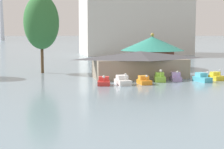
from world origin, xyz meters
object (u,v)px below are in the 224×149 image
at_px(pedal_boat_red, 104,82).
at_px(pedal_boat_white, 123,81).
at_px(pedal_boat_cyan, 202,78).
at_px(boathouse, 140,64).
at_px(background_building_block, 134,24).
at_px(green_roof_pavilion, 152,50).
at_px(pedal_boat_yellow, 216,77).
at_px(pedal_boat_orange, 144,81).
at_px(pedal_boat_lavender, 176,77).
at_px(shoreline_tree_mid, 41,22).
at_px(pedal_boat_lime, 160,78).

xyz_separation_m(pedal_boat_red, pedal_boat_white, (2.67, -0.05, 0.05)).
height_order(pedal_boat_cyan, boathouse, boathouse).
relative_size(pedal_boat_red, pedal_boat_white, 0.84).
height_order(pedal_boat_cyan, background_building_block, background_building_block).
distance_m(pedal_boat_white, green_roof_pavilion, 23.17).
distance_m(pedal_boat_white, pedal_boat_cyan, 12.15).
xyz_separation_m(pedal_boat_yellow, green_roof_pavilion, (-3.72, 18.52, 3.30)).
distance_m(pedal_boat_orange, pedal_boat_yellow, 12.13).
relative_size(pedal_boat_yellow, background_building_block, 0.07).
bearing_deg(pedal_boat_orange, boathouse, 166.79).
bearing_deg(pedal_boat_yellow, boathouse, -120.56).
bearing_deg(green_roof_pavilion, pedal_boat_lavender, -97.99).
relative_size(pedal_boat_yellow, shoreline_tree_mid, 0.17).
bearing_deg(green_roof_pavilion, boathouse, -116.68).
relative_size(pedal_boat_white, pedal_boat_orange, 1.23).
bearing_deg(pedal_boat_red, pedal_boat_white, 100.99).
bearing_deg(pedal_boat_cyan, pedal_boat_lime, -112.46).
height_order(pedal_boat_orange, green_roof_pavilion, green_roof_pavilion).
bearing_deg(pedal_boat_lavender, pedal_boat_lime, -65.91).
bearing_deg(pedal_boat_white, boathouse, 141.62).
xyz_separation_m(pedal_boat_white, pedal_boat_yellow, (15.06, 1.41, -0.01)).
xyz_separation_m(pedal_boat_red, pedal_boat_lime, (8.73, 1.52, 0.10)).
xyz_separation_m(pedal_boat_cyan, background_building_block, (9.86, 67.79, 9.52)).
relative_size(pedal_boat_yellow, boathouse, 0.15).
distance_m(pedal_boat_white, background_building_block, 72.14).
bearing_deg(shoreline_tree_mid, background_building_block, 57.66).
height_order(pedal_boat_yellow, background_building_block, background_building_block).
bearing_deg(green_roof_pavilion, shoreline_tree_mid, -171.93).
bearing_deg(pedal_boat_white, green_roof_pavilion, 147.35).
distance_m(pedal_boat_cyan, background_building_block, 69.17).
xyz_separation_m(pedal_boat_lime, background_building_block, (15.96, 66.47, 9.48)).
bearing_deg(green_roof_pavilion, pedal_boat_white, -119.65).
xyz_separation_m(pedal_boat_orange, shoreline_tree_mid, (-13.44, 17.08, 8.55)).
distance_m(pedal_boat_red, pedal_boat_cyan, 14.82).
distance_m(boathouse, shoreline_tree_mid, 19.45).
relative_size(pedal_boat_red, background_building_block, 0.07).
bearing_deg(pedal_boat_cyan, shoreline_tree_mid, -136.55).
xyz_separation_m(pedal_boat_orange, pedal_boat_lavender, (5.80, 2.33, 0.04)).
relative_size(pedal_boat_lavender, boathouse, 0.16).
bearing_deg(pedal_boat_white, background_building_block, 159.07).
height_order(pedal_boat_lavender, pedal_boat_cyan, pedal_boat_cyan).
bearing_deg(pedal_boat_lime, green_roof_pavilion, 176.30).
xyz_separation_m(pedal_boat_lime, green_roof_pavilion, (5.28, 18.36, 3.23)).
xyz_separation_m(pedal_boat_orange, background_building_block, (18.97, 68.27, 9.58)).
xyz_separation_m(pedal_boat_red, pedal_boat_lavender, (11.51, 2.05, 0.04)).
height_order(pedal_boat_orange, pedal_boat_cyan, pedal_boat_cyan).
distance_m(pedal_boat_cyan, green_roof_pavilion, 19.98).
bearing_deg(pedal_boat_cyan, background_building_block, 161.54).
height_order(pedal_boat_white, pedal_boat_yellow, pedal_boat_white).
bearing_deg(pedal_boat_yellow, pedal_boat_white, -89.82).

